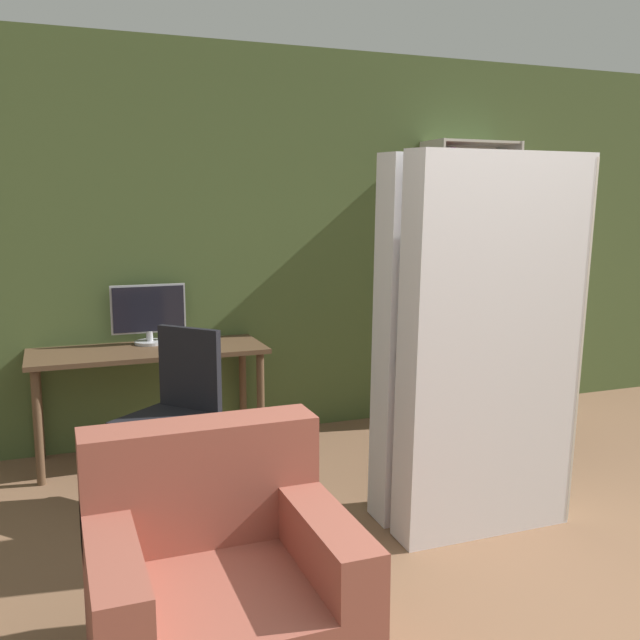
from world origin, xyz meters
TOP-DOWN VIEW (x-y plane):
  - wall_back at (0.00, 3.35)m, footprint 8.00×0.06m
  - desk at (-1.25, 3.03)m, footprint 1.46×0.57m
  - monitor at (-1.21, 3.20)m, footprint 0.48×0.20m
  - office_chair at (-1.23, 2.21)m, footprint 0.62×0.62m
  - bookshelf at (1.08, 3.18)m, footprint 0.68×0.35m
  - mattress_near at (0.18, 1.36)m, footprint 0.92×0.28m
  - mattress_far at (0.18, 1.63)m, footprint 0.92×0.27m
  - armchair at (-1.33, 0.73)m, footprint 0.85×0.80m

SIDE VIEW (x-z plane):
  - armchair at x=-1.33m, z-range -0.11..0.74m
  - office_chair at x=-1.23m, z-range -0.08..0.89m
  - desk at x=-1.25m, z-range 0.27..0.99m
  - monitor at x=-1.21m, z-range 0.73..1.12m
  - mattress_far at x=0.18m, z-range 0.00..1.87m
  - mattress_near at x=0.18m, z-range 0.00..1.88m
  - bookshelf at x=1.08m, z-range 0.05..2.14m
  - wall_back at x=0.00m, z-range 0.00..2.70m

